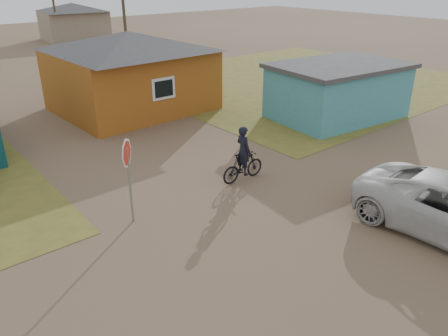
# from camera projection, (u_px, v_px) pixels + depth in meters

# --- Properties ---
(ground) EXTENTS (120.00, 120.00, 0.00)m
(ground) POSITION_uv_depth(u_px,v_px,m) (310.00, 245.00, 11.47)
(ground) COLOR brown
(grass_ne) EXTENTS (20.00, 18.00, 0.00)m
(grass_ne) POSITION_uv_depth(u_px,v_px,m) (297.00, 80.00, 28.71)
(grass_ne) COLOR olive
(grass_ne) RESTS_ON ground
(house_yellow) EXTENTS (7.72, 6.76, 3.90)m
(house_yellow) POSITION_uv_depth(u_px,v_px,m) (131.00, 70.00, 21.94)
(house_yellow) COLOR #9F5318
(house_yellow) RESTS_ON ground
(shed_turquoise) EXTENTS (6.71, 4.93, 2.60)m
(shed_turquoise) POSITION_uv_depth(u_px,v_px,m) (338.00, 90.00, 20.99)
(shed_turquoise) COLOR teal
(shed_turquoise) RESTS_ON ground
(house_beige_east) EXTENTS (6.95, 6.05, 3.60)m
(house_beige_east) POSITION_uv_depth(u_px,v_px,m) (74.00, 21.00, 44.63)
(house_beige_east) COLOR gray
(house_beige_east) RESTS_ON ground
(utility_pole_near) EXTENTS (1.40, 0.20, 8.00)m
(utility_pole_near) POSITION_uv_depth(u_px,v_px,m) (124.00, 11.00, 29.00)
(utility_pole_near) COLOR #453929
(utility_pole_near) RESTS_ON ground
(stop_sign) EXTENTS (0.77, 0.38, 2.53)m
(stop_sign) POSITION_uv_depth(u_px,v_px,m) (128.00, 162.00, 11.80)
(stop_sign) COLOR gray
(stop_sign) RESTS_ON ground
(cyclist) EXTENTS (1.73, 0.63, 1.94)m
(cyclist) POSITION_uv_depth(u_px,v_px,m) (243.00, 161.00, 14.73)
(cyclist) COLOR black
(cyclist) RESTS_ON ground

